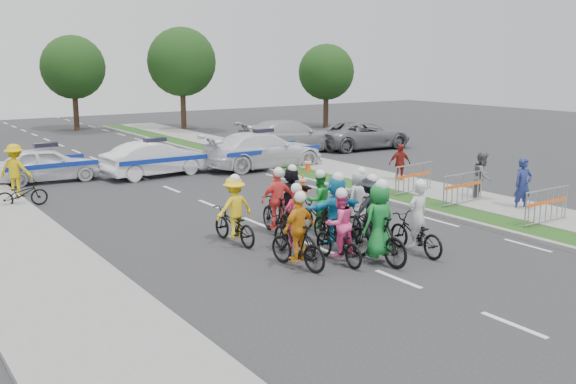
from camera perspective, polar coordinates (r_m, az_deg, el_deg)
ground at (r=14.45m, az=9.76°, el=-7.66°), size 90.00×90.00×0.00m
curb_right at (r=21.31m, az=10.34°, el=-1.17°), size 0.20×60.00×0.12m
grass_strip at (r=21.80m, az=11.65°, el=-0.95°), size 1.20×60.00×0.11m
sidewalk_right at (r=23.10m, az=14.77°, el=-0.36°), size 2.40×60.00×0.13m
sidewalk_left at (r=15.76m, az=-21.58°, el=-6.43°), size 3.00×60.00×0.13m
rider_0 at (r=16.21m, az=11.31°, el=-3.25°), size 0.74×1.89×1.90m
rider_1 at (r=15.28m, az=8.01°, el=-3.42°), size 0.88×1.96×2.05m
rider_2 at (r=15.23m, az=4.53°, el=-3.81°), size 0.79×1.82×1.83m
rider_3 at (r=14.77m, az=0.90°, el=-4.16°), size 0.98×1.81×1.84m
rider_4 at (r=16.84m, az=7.24°, el=-2.20°), size 1.04×1.84×1.87m
rider_5 at (r=16.29m, az=4.26°, el=-2.22°), size 1.61×1.93×2.00m
rider_6 at (r=15.82m, az=0.56°, el=-3.47°), size 0.63×1.79×1.82m
rider_7 at (r=17.97m, az=6.28°, el=-1.30°), size 0.83×1.81×1.85m
rider_8 at (r=17.71m, az=2.70°, el=-1.59°), size 0.80×1.82×1.82m
rider_9 at (r=17.56m, az=-0.98°, el=-1.51°), size 1.00×1.86×1.90m
rider_10 at (r=16.79m, az=-4.81°, el=-2.19°), size 1.07×1.87×1.87m
rider_11 at (r=18.59m, az=0.25°, el=-0.66°), size 1.49×1.77×1.80m
police_car_0 at (r=26.96m, az=-20.64°, el=2.33°), size 4.21×2.09×1.38m
police_car_1 at (r=26.99m, az=-11.67°, el=2.90°), size 4.45×1.89×1.43m
police_car_2 at (r=28.37m, az=-2.19°, el=3.73°), size 5.64×2.63×1.60m
civilian_sedan at (r=33.37m, az=0.31°, el=5.00°), size 5.98×3.20×1.65m
civilian_suv at (r=34.80m, az=6.74°, el=5.05°), size 5.49×2.92×1.47m
spectator_0 at (r=21.52m, az=20.15°, el=0.59°), size 0.72×0.57×1.71m
spectator_1 at (r=22.69m, az=16.89°, el=1.32°), size 1.02×0.93×1.69m
spectator_2 at (r=25.18m, az=9.90°, el=2.49°), size 0.98×0.64×1.55m
marshal_hiviz at (r=24.75m, az=-23.08°, el=1.86°), size 1.33×1.28×1.81m
barrier_0 at (r=19.89m, az=21.97°, el=-1.30°), size 2.00×0.52×1.12m
barrier_1 at (r=21.69m, az=15.28°, el=0.18°), size 2.02×0.59×1.12m
barrier_2 at (r=23.16m, az=11.10°, el=1.10°), size 2.04×0.70×1.12m
cone_0 at (r=23.31m, az=1.31°, el=0.84°), size 0.40×0.40×0.70m
cone_1 at (r=27.19m, az=1.78°, el=2.41°), size 0.40×0.40×0.70m
parked_bike at (r=22.69m, az=-22.59°, el=-0.17°), size 1.64×0.64×0.85m
tree_1 at (r=43.85m, az=-9.42°, el=11.33°), size 4.55×4.55×6.82m
tree_2 at (r=45.13m, az=3.42°, el=10.58°), size 3.85×3.85×5.77m
tree_4 at (r=45.50m, az=-18.57°, el=10.45°), size 4.20×4.20×6.30m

